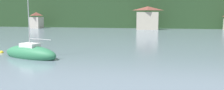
{
  "coord_description": "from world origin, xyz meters",
  "views": [
    {
      "loc": [
        3.69,
        21.71,
        5.28
      ],
      "look_at": [
        0.0,
        40.81,
        2.74
      ],
      "focal_mm": 39.03,
      "sensor_mm": 36.0,
      "label": 1
    }
  ],
  "objects_px": {
    "shore_building_west": "(36,20)",
    "sailboat_mid_5": "(30,53)",
    "shore_building_westcentral": "(148,18)",
    "mooring_buoy_mid": "(1,53)"
  },
  "relations": [
    {
      "from": "mooring_buoy_mid",
      "to": "sailboat_mid_5",
      "type": "bearing_deg",
      "value": -24.51
    },
    {
      "from": "shore_building_westcentral",
      "to": "sailboat_mid_5",
      "type": "bearing_deg",
      "value": -101.89
    },
    {
      "from": "shore_building_west",
      "to": "shore_building_westcentral",
      "type": "relative_size",
      "value": 0.75
    },
    {
      "from": "mooring_buoy_mid",
      "to": "shore_building_westcentral",
      "type": "bearing_deg",
      "value": 71.61
    },
    {
      "from": "shore_building_west",
      "to": "sailboat_mid_5",
      "type": "bearing_deg",
      "value": -62.69
    },
    {
      "from": "shore_building_west",
      "to": "sailboat_mid_5",
      "type": "distance_m",
      "value": 61.17
    },
    {
      "from": "shore_building_westcentral",
      "to": "mooring_buoy_mid",
      "type": "distance_m",
      "value": 54.3
    },
    {
      "from": "shore_building_west",
      "to": "sailboat_mid_5",
      "type": "height_order",
      "value": "sailboat_mid_5"
    },
    {
      "from": "mooring_buoy_mid",
      "to": "shore_building_west",
      "type": "bearing_deg",
      "value": 113.36
    },
    {
      "from": "shore_building_west",
      "to": "sailboat_mid_5",
      "type": "relative_size",
      "value": 0.46
    }
  ]
}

